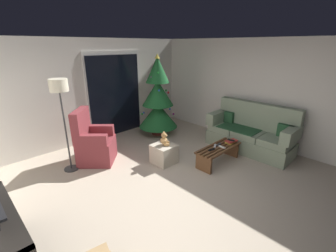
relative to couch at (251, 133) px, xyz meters
The scene contains 18 objects.
ground_plane 2.35m from the couch, behind, with size 7.00×7.00×0.00m, color #B2A38E.
wall_back 4.01m from the couch, 126.30° to the left, with size 5.72×0.12×2.50m, color silver.
wall_right 1.01m from the couch, ahead, with size 0.12×6.00×2.50m, color silver.
patio_door_frame 3.56m from the couch, 118.07° to the left, with size 1.60×0.02×2.20m, color silver.
patio_door_glass 3.54m from the couch, 118.21° to the left, with size 1.50×0.02×2.10m, color black.
couch is the anchor object (origin of this frame).
coffee_table 1.12m from the couch, behind, with size 1.10×0.40×0.36m.
remote_black 1.35m from the couch, behind, with size 0.04×0.16×0.02m, color black.
remote_white 1.09m from the couch, behind, with size 0.04×0.16×0.02m, color silver.
remote_silver 1.16m from the couch, 169.85° to the left, with size 0.04×0.16×0.02m, color #ADADB2.
remote_graphite 1.04m from the couch, 169.49° to the left, with size 0.04×0.16×0.02m, color #333338.
book_stack 0.74m from the couch, behind, with size 0.28×0.20×0.06m.
cell_phone 0.76m from the couch, behind, with size 0.07×0.14×0.01m, color black.
christmas_tree 2.47m from the couch, 111.44° to the left, with size 1.04×1.04×2.13m.
armchair 3.52m from the couch, 145.57° to the left, with size 0.97×0.97×1.13m.
floor_lamp 4.12m from the couch, 149.49° to the left, with size 0.32×0.32×1.78m.
ottoman 2.13m from the couch, 154.01° to the left, with size 0.44×0.44×0.40m, color #B2A893.
teddy_bear_honey 2.11m from the couch, 154.10° to the left, with size 0.21×0.21×0.29m.
Camera 1 is at (-2.55, -2.32, 2.35)m, focal length 24.68 mm.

